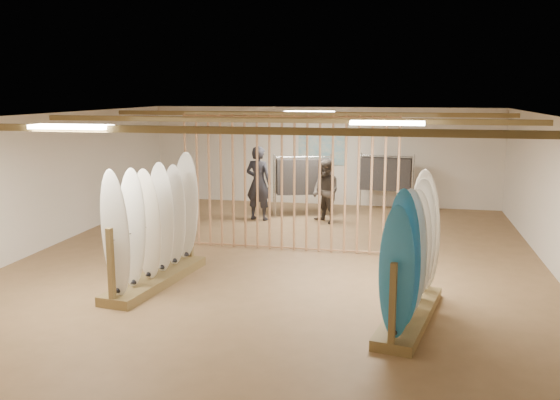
% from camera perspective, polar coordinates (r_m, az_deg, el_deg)
% --- Properties ---
extents(floor, '(12.00, 12.00, 0.00)m').
position_cam_1_polar(floor, '(11.60, 0.00, -5.84)').
color(floor, olive).
rests_on(floor, ground).
extents(ceiling, '(12.00, 12.00, 0.00)m').
position_cam_1_polar(ceiling, '(11.14, 0.00, 8.12)').
color(ceiling, '#9B9A93').
rests_on(ceiling, ground).
extents(wall_back, '(12.00, 0.00, 12.00)m').
position_cam_1_polar(wall_back, '(17.15, 4.12, 4.23)').
color(wall_back, silver).
rests_on(wall_back, ground).
extents(wall_front, '(12.00, 0.00, 12.00)m').
position_cam_1_polar(wall_front, '(5.71, -12.56, -8.78)').
color(wall_front, silver).
rests_on(wall_front, ground).
extents(wall_left, '(0.00, 12.00, 12.00)m').
position_cam_1_polar(wall_left, '(13.24, -21.71, 1.66)').
color(wall_left, silver).
rests_on(wall_left, ground).
extents(ceiling_slats, '(9.50, 6.12, 0.10)m').
position_cam_1_polar(ceiling_slats, '(11.15, 0.00, 7.71)').
color(ceiling_slats, olive).
rests_on(ceiling_slats, ground).
extents(light_panels, '(1.20, 0.35, 0.06)m').
position_cam_1_polar(light_panels, '(11.15, 0.00, 7.81)').
color(light_panels, white).
rests_on(light_panels, ground).
extents(bamboo_partition, '(4.45, 0.05, 2.78)m').
position_cam_1_polar(bamboo_partition, '(12.06, 0.78, 1.61)').
color(bamboo_partition, tan).
rests_on(bamboo_partition, ground).
extents(poster, '(1.40, 0.03, 0.90)m').
position_cam_1_polar(poster, '(17.11, 4.12, 4.89)').
color(poster, teal).
rests_on(poster, ground).
extents(rack_left, '(0.92, 2.64, 2.09)m').
position_cam_1_polar(rack_left, '(10.28, -11.95, -4.09)').
color(rack_left, olive).
rests_on(rack_left, floor).
extents(rack_right, '(1.02, 2.51, 1.98)m').
position_cam_1_polar(rack_right, '(8.66, 12.51, -7.12)').
color(rack_right, olive).
rests_on(rack_right, floor).
extents(clothing_rack_a, '(1.45, 0.79, 1.62)m').
position_cam_1_polar(clothing_rack_a, '(15.48, 2.26, 2.28)').
color(clothing_rack_a, silver).
rests_on(clothing_rack_a, floor).
extents(clothing_rack_b, '(1.45, 0.52, 1.56)m').
position_cam_1_polar(clothing_rack_b, '(16.45, 10.16, 2.48)').
color(clothing_rack_b, silver).
rests_on(clothing_rack_b, floor).
extents(shopper_a, '(0.88, 0.69, 2.15)m').
position_cam_1_polar(shopper_a, '(15.03, -2.08, 2.12)').
color(shopper_a, black).
rests_on(shopper_a, floor).
extents(shopper_b, '(1.09, 1.08, 1.79)m').
position_cam_1_polar(shopper_b, '(14.72, 4.42, 1.20)').
color(shopper_b, '#39322C').
rests_on(shopper_b, floor).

